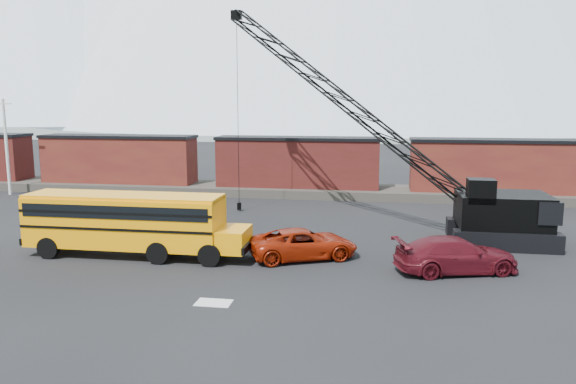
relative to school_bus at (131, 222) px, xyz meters
name	(u,v)px	position (x,y,z in m)	size (l,w,h in m)	color
ground	(228,272)	(5.58, -1.87, -1.79)	(160.00, 160.00, 0.00)	black
gravel_berm	(298,190)	(5.58, 20.13, -1.44)	(120.00, 5.00, 0.70)	#443E38
boxcar_west_near	(119,159)	(-10.42, 20.13, 0.97)	(13.70, 3.10, 4.17)	#4B1515
boxcar_mid	(298,162)	(5.58, 20.13, 0.97)	(13.70, 3.10, 4.17)	#4E1716
boxcar_east_near	(498,166)	(21.58, 20.13, 0.97)	(13.70, 3.10, 4.17)	#4B1515
utility_pole	(6,146)	(-18.42, 16.13, 2.36)	(1.40, 0.24, 8.00)	silver
snow_patch	(214,303)	(6.08, -5.87, -1.78)	(1.40, 0.90, 0.02)	silver
school_bus	(131,222)	(0.00, 0.00, 0.00)	(11.65, 2.65, 3.19)	orange
red_pickup	(303,244)	(8.69, 1.00, -1.04)	(2.50, 5.42, 1.51)	maroon
maroon_suv	(456,255)	(15.96, -0.15, -0.97)	(2.30, 5.67, 1.65)	#4F0E16
crawler_crane	(343,100)	(10.04, 9.11, 6.09)	(19.92, 9.17, 14.12)	black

